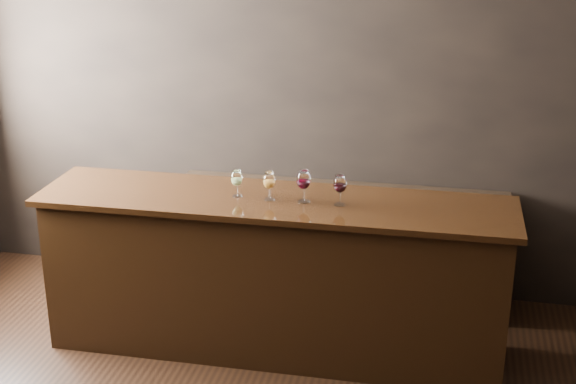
% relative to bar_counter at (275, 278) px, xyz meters
% --- Properties ---
extents(room_shell, '(5.02, 4.52, 2.81)m').
position_rel_bar_counter_xyz_m(room_shell, '(-0.31, -1.14, 1.31)').
color(room_shell, black).
rests_on(room_shell, ground).
extents(bar_counter, '(2.88, 0.65, 1.01)m').
position_rel_bar_counter_xyz_m(bar_counter, '(0.00, 0.00, 0.00)').
color(bar_counter, black).
rests_on(bar_counter, ground).
extents(bar_top, '(2.98, 0.71, 0.04)m').
position_rel_bar_counter_xyz_m(bar_top, '(0.00, 0.00, 0.52)').
color(bar_top, black).
rests_on(bar_top, bar_counter).
extents(back_bar_shelf, '(2.36, 0.40, 0.85)m').
position_rel_bar_counter_xyz_m(back_bar_shelf, '(0.30, 0.78, -0.08)').
color(back_bar_shelf, black).
rests_on(back_bar_shelf, ground).
extents(glass_white, '(0.07, 0.07, 0.17)m').
position_rel_bar_counter_xyz_m(glass_white, '(-0.23, -0.01, 0.66)').
color(glass_white, white).
rests_on(glass_white, bar_top).
extents(glass_amber, '(0.08, 0.08, 0.18)m').
position_rel_bar_counter_xyz_m(glass_amber, '(-0.02, -0.02, 0.66)').
color(glass_amber, white).
rests_on(glass_amber, bar_top).
extents(glass_red_a, '(0.09, 0.09, 0.20)m').
position_rel_bar_counter_xyz_m(glass_red_a, '(0.19, -0.02, 0.68)').
color(glass_red_a, white).
rests_on(glass_red_a, bar_top).
extents(glass_red_b, '(0.08, 0.08, 0.19)m').
position_rel_bar_counter_xyz_m(glass_red_b, '(0.41, -0.02, 0.67)').
color(glass_red_b, white).
rests_on(glass_red_b, bar_top).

